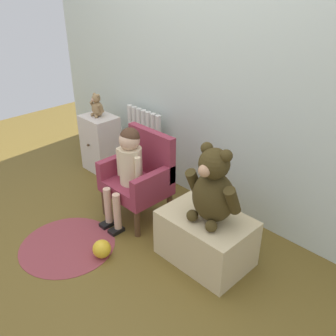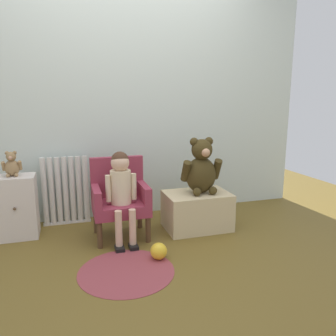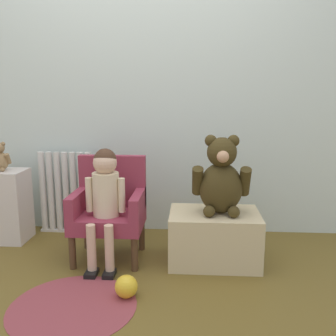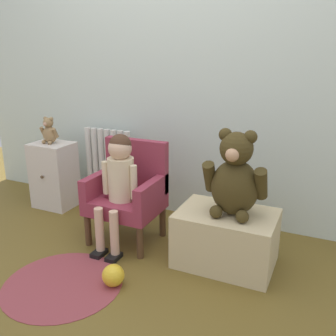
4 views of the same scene
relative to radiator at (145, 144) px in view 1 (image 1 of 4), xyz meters
name	(u,v)px [view 1 (image 1 of 4)]	position (x,y,z in m)	size (l,w,h in m)	color
ground_plane	(91,256)	(0.59, -1.01, -0.32)	(6.00, 6.00, 0.00)	brown
back_wall	(208,52)	(0.59, 0.12, 0.88)	(3.80, 0.05, 2.40)	silver
radiator	(145,144)	(0.00, 0.00, 0.00)	(0.43, 0.05, 0.65)	silver
small_dresser	(101,143)	(-0.40, -0.20, -0.05)	(0.32, 0.28, 0.54)	beige
child_armchair	(140,175)	(0.44, -0.43, 0.02)	(0.46, 0.39, 0.68)	#8B2E41
child_figure	(128,162)	(0.44, -0.54, 0.17)	(0.25, 0.35, 0.75)	beige
low_bench	(206,238)	(1.14, -0.47, -0.15)	(0.58, 0.40, 0.34)	#CBB587
large_teddy_bear	(213,189)	(1.18, -0.47, 0.24)	(0.37, 0.26, 0.50)	#3D3115
small_teddy_bear	(97,106)	(-0.41, -0.20, 0.31)	(0.15, 0.11, 0.21)	olive
floor_rug	(68,245)	(0.38, -1.07, -0.32)	(0.67, 0.67, 0.01)	brown
toy_ball	(102,249)	(0.64, -0.96, -0.26)	(0.13, 0.13, 0.13)	gold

